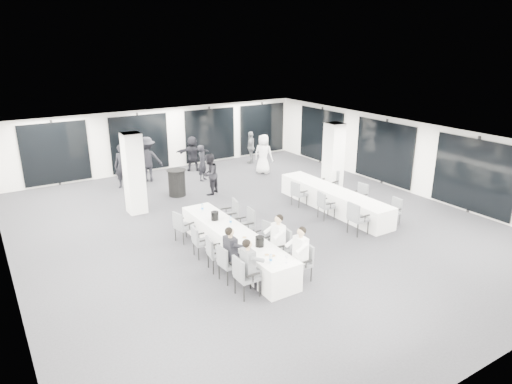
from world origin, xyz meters
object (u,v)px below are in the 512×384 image
standing_guest_b (210,172)px  standing_guest_g (122,164)px  chair_main_right_near (303,260)px  standing_guest_a (203,161)px  standing_guest_f (192,151)px  chair_side_right_far (331,182)px  chair_side_left_near (356,216)px  chair_main_left_mid (214,252)px  chair_main_right_mid (264,236)px  chair_main_right_far (231,213)px  chair_main_right_second (282,244)px  ice_bucket_far (215,216)px  chair_main_left_fourth (199,240)px  ice_bucket_near (260,241)px  standing_guest_c (147,156)px  chair_side_right_near (394,209)px  banquet_table_main (234,244)px  chair_side_left_mid (325,204)px  standing_guest_d (251,145)px  chair_main_left_near (244,274)px  standing_guest_e (263,152)px  cocktail_table (177,183)px  chair_main_left_far (182,225)px  chair_side_left_far (298,192)px  chair_main_right_fourth (247,223)px  chair_side_right_mid (360,195)px

standing_guest_b → standing_guest_g: 3.67m
chair_main_right_near → standing_guest_b: standing_guest_b is taller
standing_guest_a → standing_guest_f: (0.28, 1.61, 0.04)m
chair_side_right_far → chair_side_left_near: bearing=140.4°
chair_main_left_mid → chair_main_right_mid: size_ratio=1.03×
chair_main_left_mid → standing_guest_f: bearing=165.9°
chair_main_right_mid → chair_main_right_far: size_ratio=0.91×
chair_main_right_second → ice_bucket_far: (-0.90, 2.09, 0.30)m
chair_main_left_fourth → ice_bucket_near: bearing=33.6°
chair_main_right_near → chair_main_left_fourth: bearing=39.0°
chair_side_left_near → standing_guest_c: 9.49m
chair_main_right_near → chair_side_right_near: chair_main_right_near is taller
chair_main_left_fourth → chair_side_left_near: size_ratio=0.86×
banquet_table_main → chair_side_right_far: (5.60, 2.43, 0.22)m
chair_main_right_second → standing_guest_g: standing_guest_g is taller
chair_side_left_mid → standing_guest_d: (1.74, 7.51, 0.34)m
chair_main_left_mid → chair_main_left_fourth: chair_main_left_mid is taller
chair_main_left_near → chair_side_right_far: 7.77m
chair_main_right_second → standing_guest_d: size_ratio=0.57×
standing_guest_a → standing_guest_g: standing_guest_g is taller
chair_main_right_second → standing_guest_a: standing_guest_a is taller
chair_main_left_mid → ice_bucket_near: size_ratio=3.56×
standing_guest_e → chair_side_right_far: bearing=151.1°
standing_guest_e → ice_bucket_near: (-5.13, -7.67, -0.12)m
chair_main_left_near → standing_guest_d: size_ratio=0.57×
chair_side_left_mid → standing_guest_e: size_ratio=0.47×
chair_main_right_near → standing_guest_e: standing_guest_e is taller
standing_guest_a → standing_guest_e: (2.77, -0.46, 0.13)m
chair_side_right_near → standing_guest_e: size_ratio=0.43×
cocktail_table → chair_main_left_far: bearing=-110.9°
chair_main_right_far → standing_guest_g: standing_guest_g is taller
chair_side_left_far → chair_side_right_near: 3.41m
chair_side_left_far → standing_guest_f: standing_guest_f is taller
chair_main_left_far → standing_guest_b: size_ratio=0.52×
chair_main_left_near → chair_side_left_mid: (4.77, 2.74, -0.04)m
chair_main_left_fourth → chair_main_right_near: 3.01m
chair_main_left_near → chair_main_left_far: 3.59m
chair_main_left_fourth → standing_guest_d: 10.19m
chair_main_right_fourth → standing_guest_f: bearing=-8.6°
banquet_table_main → chair_main_right_far: chair_main_right_far is taller
chair_side_left_near → chair_main_left_fourth: bearing=-104.0°
standing_guest_e → chair_side_right_near: bearing=148.6°
chair_main_right_mid → standing_guest_a: standing_guest_a is taller
standing_guest_g → ice_bucket_near: 8.95m
ice_bucket_near → chair_main_right_near: bearing=-49.2°
standing_guest_a → standing_guest_f: size_ratio=0.96×
chair_main_left_near → ice_bucket_near: ice_bucket_near is taller
chair_side_right_mid → standing_guest_e: size_ratio=0.47×
chair_main_right_near → chair_side_left_near: (3.09, 1.34, 0.06)m
chair_side_right_far → standing_guest_d: size_ratio=0.59×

